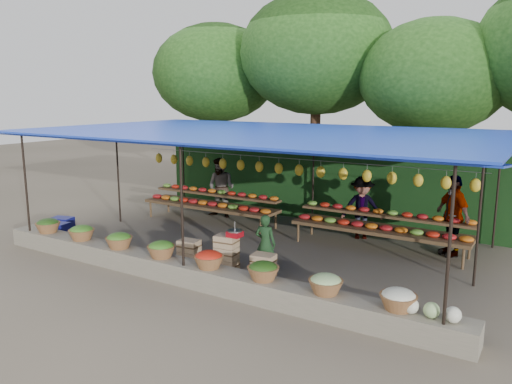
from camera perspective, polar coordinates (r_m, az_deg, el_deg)
The scene contains 16 objects.
ground at distance 12.19m, azimuth 0.57°, elevation -6.32°, with size 60.00×60.00×0.00m, color brown.
stone_curb at distance 9.99m, azimuth -7.69°, elevation -9.16°, with size 10.60×0.55×0.40m, color #676353.
stall_canopy at distance 11.73m, azimuth 0.75°, elevation 6.37°, with size 10.80×6.60×2.82m.
produce_baskets at distance 9.93m, azimuth -8.20°, elevation -7.07°, with size 8.98×0.58×0.34m.
netting_backdrop at distance 14.62m, azimuth 6.96°, elevation 1.55°, with size 10.60×0.06×2.50m, color #1D4217.
tree_row at distance 17.01m, azimuth 13.11°, elevation 14.33°, with size 16.51×5.50×7.12m.
fruit_table_left at distance 14.47m, azimuth -5.13°, elevation -1.11°, with size 4.21×0.95×0.93m.
fruit_table_right at distance 12.23m, azimuth 14.07°, elevation -3.64°, with size 4.21×0.95×0.93m.
crate_counter at distance 10.55m, azimuth -3.52°, elevation -7.34°, with size 2.38×0.39×0.77m.
weighing_scale at distance 10.26m, azimuth -2.44°, elevation -4.72°, with size 0.30×0.30×0.32m.
vendor_seated at distance 10.32m, azimuth 1.07°, elevation -5.94°, with size 0.45×0.30×1.24m, color #1A3A1B.
customer_left at distance 14.99m, azimuth -3.99°, elevation 0.48°, with size 0.87×0.68×1.80m, color slate.
customer_mid at distance 13.02m, azimuth 12.01°, elevation -1.77°, with size 1.04×0.60×1.61m, color slate.
customer_right at distance 12.21m, azimuth 21.53°, elevation -2.50°, with size 1.10×0.46×1.88m, color slate.
blue_crate_front at distance 14.24m, azimuth -21.61°, elevation -3.90°, with size 0.53×0.38×0.32m, color navy.
blue_crate_back at distance 14.72m, azimuth -21.28°, elevation -3.37°, with size 0.56×0.40×0.33m, color navy.
Camera 1 is at (6.00, -9.97, 3.62)m, focal length 35.00 mm.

